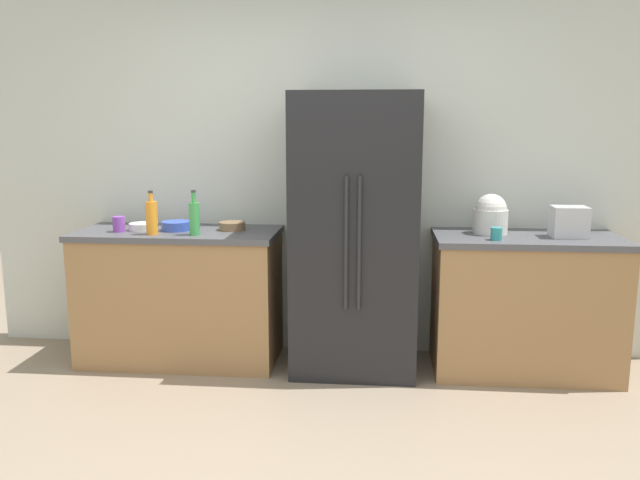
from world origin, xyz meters
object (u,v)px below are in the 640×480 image
Objects in this scene: toaster at (569,222)px; bowl_a at (232,226)px; cup_b at (496,234)px; bowl_b at (176,226)px; bottle_a at (152,217)px; bottle_b at (194,218)px; cup_a at (119,224)px; rice_cooker at (491,215)px; refrigerator at (355,235)px; bowl_c at (143,227)px.

toaster is 2.22m from bowl_a.
cup_b is 2.13m from bowl_b.
bottle_b is (0.29, 0.01, -0.00)m from bottle_a.
cup_a is 1.31× the size of cup_b.
rice_cooker is (-0.48, 0.09, 0.02)m from toaster.
toaster reaches higher than cup_a.
bottle_b reaches higher than toaster.
bowl_a is (0.20, 0.22, -0.09)m from bottle_b.
cup_a is 2.49m from cup_b.
bottle_b is 0.26m from bowl_b.
bottle_a is 0.29m from bottle_b.
bottle_b is at bearing -172.49° from refrigerator.
bowl_a is (0.74, 0.15, -0.02)m from cup_a.
rice_cooker is 1.95m from bottle_b.
bowl_a is (-2.22, 0.08, -0.07)m from toaster.
bottle_b reaches higher than cup_a.
cup_a is 0.76m from bowl_a.
bowl_a reaches higher than bowl_c.
bottle_a reaches higher than cup_b.
bottle_a reaches higher than rice_cooker.
bowl_a is (-1.74, 0.23, -0.01)m from cup_b.
bowl_b is at bearing 178.46° from refrigerator.
cup_b is (2.22, 0.00, -0.08)m from bottle_a.
toaster is 1.21× the size of bowl_c.
bowl_c is (-0.41, 0.16, -0.09)m from bottle_b.
refrigerator is 0.85m from bowl_a.
toaster is 0.76× the size of bottle_a.
cup_b is 1.75m from bowl_a.
toaster is 2.97m from cup_a.
bowl_c is at bearing 176.17° from cup_b.
cup_a is at bearing -176.28° from rice_cooker.
refrigerator is 6.94× the size of rice_cooker.
bottle_a is at bearing -178.81° from bottle_b.
bottle_b is (-1.94, -0.24, -0.01)m from rice_cooker.
bowl_c is at bearing -176.32° from bowl_b.
toaster is 2.71m from bottle_a.
bowl_a is (0.48, 0.23, -0.09)m from bottle_a.
bowl_a is at bearing 25.46° from bottle_a.
toaster is 2.60m from bowl_b.
bottle_a is (-1.33, -0.14, 0.12)m from refrigerator.
cup_a is at bearing -177.80° from refrigerator.
refrigerator reaches higher than toaster.
bottle_b reaches higher than bottle_a.
bowl_c is (-0.61, -0.07, -0.00)m from bowl_a.
toaster is 2.42m from bottle_b.
toaster is 0.51m from cup_b.
toaster is at bearing 1.33° from cup_a.
refrigerator is 1.59m from cup_a.
refrigerator is 6.34× the size of bottle_a.
rice_cooker is 2.49m from cup_a.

